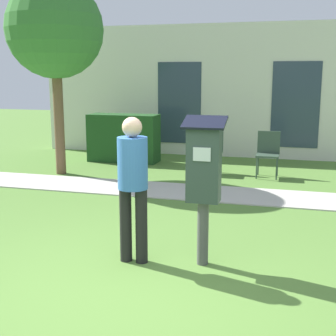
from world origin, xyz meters
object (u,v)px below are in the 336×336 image
Objects in this scene: parking_meter at (204,172)px; outdoor_chair_middle at (268,150)px; outdoor_chair_left at (212,148)px; person_standing at (133,179)px.

outdoor_chair_middle is at bearing 85.31° from parking_meter.
outdoor_chair_left is 1.00× the size of outdoor_chair_middle.
outdoor_chair_middle is at bearing 70.98° from person_standing.
parking_meter is 1.77× the size of outdoor_chair_middle.
person_standing is (-0.74, -0.13, -0.09)m from parking_meter.
parking_meter reaches higher than person_standing.
outdoor_chair_middle is (0.38, 4.67, -0.49)m from parking_meter.
parking_meter is at bearing -81.66° from outdoor_chair_left.
parking_meter is 1.01× the size of person_standing.
parking_meter is at bearing -115.73° from outdoor_chair_middle.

